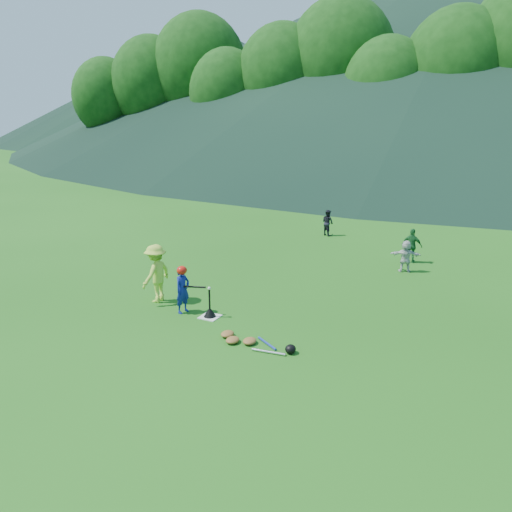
% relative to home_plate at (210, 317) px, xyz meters
% --- Properties ---
extents(ground, '(120.00, 120.00, 0.00)m').
position_rel_home_plate_xyz_m(ground, '(0.00, 0.00, -0.01)').
color(ground, '#1A5413').
rests_on(ground, ground).
extents(home_plate, '(0.45, 0.45, 0.02)m').
position_rel_home_plate_xyz_m(home_plate, '(0.00, 0.00, 0.00)').
color(home_plate, silver).
rests_on(home_plate, ground).
extents(baseball, '(0.08, 0.08, 0.08)m').
position_rel_home_plate_xyz_m(baseball, '(0.00, 0.00, 0.73)').
color(baseball, white).
rests_on(baseball, batting_tee).
extents(batter_child, '(0.35, 0.47, 1.17)m').
position_rel_home_plate_xyz_m(batter_child, '(-0.75, -0.02, 0.57)').
color(batter_child, navy).
rests_on(batter_child, ground).
extents(adult_coach, '(0.58, 1.00, 1.52)m').
position_rel_home_plate_xyz_m(adult_coach, '(-1.80, 0.31, 0.75)').
color(adult_coach, '#B5D63F').
rests_on(adult_coach, ground).
extents(fielder_b, '(0.64, 0.59, 1.05)m').
position_rel_home_plate_xyz_m(fielder_b, '(-0.20, 9.38, 0.51)').
color(fielder_b, black).
rests_on(fielder_b, ground).
extents(fielder_c, '(0.68, 0.33, 1.14)m').
position_rel_home_plate_xyz_m(fielder_c, '(3.51, 6.93, 0.56)').
color(fielder_c, '#1C5F2A').
rests_on(fielder_c, ground).
extents(fielder_d, '(0.97, 0.50, 1.00)m').
position_rel_home_plate_xyz_m(fielder_d, '(3.52, 5.81, 0.49)').
color(fielder_d, silver).
rests_on(fielder_d, ground).
extents(batting_tee, '(0.30, 0.30, 0.68)m').
position_rel_home_plate_xyz_m(batting_tee, '(0.00, 0.00, 0.12)').
color(batting_tee, black).
rests_on(batting_tee, home_plate).
extents(batter_gear, '(0.73, 0.26, 0.53)m').
position_rel_home_plate_xyz_m(batter_gear, '(-0.73, -0.02, 1.04)').
color(batter_gear, red).
rests_on(batter_gear, ground).
extents(equipment_pile, '(1.80, 0.62, 0.19)m').
position_rel_home_plate_xyz_m(equipment_pile, '(1.52, -0.88, 0.06)').
color(equipment_pile, olive).
rests_on(equipment_pile, ground).
extents(outfield_fence, '(70.07, 0.08, 1.33)m').
position_rel_home_plate_xyz_m(outfield_fence, '(0.00, 28.00, 0.69)').
color(outfield_fence, gray).
rests_on(outfield_fence, ground).
extents(tree_line, '(70.04, 11.40, 14.82)m').
position_rel_home_plate_xyz_m(tree_line, '(0.20, 33.83, 8.20)').
color(tree_line, '#382314').
rests_on(tree_line, ground).
extents(distant_hills, '(155.00, 140.00, 32.00)m').
position_rel_home_plate_xyz_m(distant_hills, '(-7.63, 81.81, 14.97)').
color(distant_hills, black).
rests_on(distant_hills, ground).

